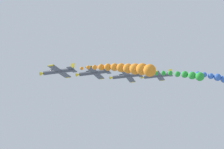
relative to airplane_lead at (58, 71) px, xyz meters
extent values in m
cylinder|color=#474C56|center=(0.00, -0.18, -0.03)|extent=(1.16, 9.00, 1.16)
cone|color=yellow|center=(0.00, 4.92, -0.03)|extent=(1.11, 1.20, 1.11)
cube|color=#474C56|center=(-0.01, -0.58, -0.13)|extent=(9.19, 1.90, 0.74)
cylinder|color=yellow|center=(-4.60, -0.58, 0.15)|extent=(0.38, 1.40, 0.38)
cylinder|color=yellow|center=(4.58, -0.58, -0.41)|extent=(0.38, 1.40, 0.38)
cube|color=#474C56|center=(0.00, -4.18, 0.02)|extent=(3.80, 1.20, 0.41)
cube|color=yellow|center=(0.06, -4.28, 0.93)|extent=(0.24, 1.10, 1.61)
ellipsoid|color=black|center=(0.03, 1.62, 0.46)|extent=(0.84, 2.20, 0.75)
sphere|color=orange|center=(-0.10, -7.08, -0.03)|extent=(0.88, 0.88, 0.88)
sphere|color=orange|center=(-0.22, -8.99, -0.03)|extent=(1.01, 1.01, 1.01)
sphere|color=orange|center=(-0.39, -10.89, -0.29)|extent=(1.25, 1.25, 1.25)
sphere|color=orange|center=(-0.62, -12.80, -0.55)|extent=(1.61, 1.61, 1.61)
sphere|color=orange|center=(-0.92, -14.70, -0.87)|extent=(1.83, 1.83, 1.83)
sphere|color=orange|center=(-1.26, -16.61, -1.21)|extent=(1.94, 1.94, 1.94)
sphere|color=orange|center=(-1.87, -18.51, -1.77)|extent=(2.18, 2.18, 2.18)
sphere|color=orange|center=(-2.37, -20.42, -2.34)|extent=(2.39, 2.39, 2.39)
sphere|color=orange|center=(-2.92, -22.32, -2.86)|extent=(2.64, 2.64, 2.64)
sphere|color=orange|center=(-3.78, -24.23, -3.39)|extent=(2.73, 2.73, 2.73)
sphere|color=orange|center=(-4.44, -26.14, -4.11)|extent=(2.84, 2.84, 2.84)
cylinder|color=#474C56|center=(8.65, -6.58, 1.42)|extent=(1.21, 9.00, 1.21)
cone|color=yellow|center=(8.65, -1.48, 1.42)|extent=(1.15, 1.20, 1.15)
cube|color=#474C56|center=(8.64, -6.98, 1.32)|extent=(9.17, 1.90, 1.13)
cylinder|color=yellow|center=(4.06, -6.98, 1.80)|extent=(0.40, 1.40, 0.40)
cylinder|color=yellow|center=(13.21, -6.98, 0.84)|extent=(0.40, 1.40, 0.40)
cube|color=#474C56|center=(8.65, -10.58, 1.47)|extent=(3.80, 1.20, 0.57)
cube|color=yellow|center=(8.75, -10.68, 2.38)|extent=(0.30, 1.10, 1.61)
ellipsoid|color=black|center=(8.70, -4.78, 1.91)|extent=(0.87, 2.20, 0.78)
cylinder|color=#474C56|center=(18.22, -13.28, 2.41)|extent=(1.24, 9.00, 1.24)
cone|color=yellow|center=(18.22, -8.18, 2.41)|extent=(1.18, 1.20, 1.18)
cube|color=#474C56|center=(18.21, -13.68, 2.31)|extent=(9.14, 1.90, 1.43)
cylinder|color=yellow|center=(13.65, -13.68, 2.94)|extent=(0.41, 1.40, 0.41)
cylinder|color=yellow|center=(22.76, -13.68, 1.69)|extent=(0.41, 1.40, 0.41)
cube|color=#474C56|center=(18.23, -17.28, 2.46)|extent=(3.79, 1.20, 0.69)
cube|color=yellow|center=(18.35, -17.38, 3.37)|extent=(0.36, 1.10, 1.60)
ellipsoid|color=black|center=(18.29, -11.48, 2.90)|extent=(0.89, 2.20, 0.80)
sphere|color=green|center=(18.26, -20.36, 2.21)|extent=(0.99, 0.99, 0.99)
sphere|color=green|center=(18.03, -22.45, 2.11)|extent=(1.13, 1.13, 1.13)
sphere|color=green|center=(18.10, -24.53, 2.03)|extent=(1.41, 1.41, 1.41)
sphere|color=green|center=(17.90, -26.61, 1.74)|extent=(1.42, 1.42, 1.42)
sphere|color=green|center=(17.64, -28.69, 1.11)|extent=(1.64, 1.64, 1.64)
sphere|color=green|center=(17.33, -30.77, 0.70)|extent=(1.97, 1.97, 1.97)
sphere|color=green|center=(16.70, -32.86, -0.04)|extent=(2.16, 2.16, 2.16)
sphere|color=green|center=(16.31, -34.94, -0.69)|extent=(2.45, 2.45, 2.45)
cylinder|color=#474C56|center=(27.17, -20.90, 4.16)|extent=(1.15, 9.00, 1.15)
cone|color=yellow|center=(27.17, -15.80, 4.16)|extent=(1.09, 1.20, 1.09)
cube|color=#474C56|center=(27.17, -21.30, 4.06)|extent=(9.20, 1.90, 0.60)
cylinder|color=yellow|center=(22.57, -21.30, 4.27)|extent=(0.38, 1.40, 0.38)
cylinder|color=yellow|center=(31.76, -21.30, 3.85)|extent=(0.38, 1.40, 0.38)
cube|color=#474C56|center=(27.17, -24.90, 4.21)|extent=(3.80, 1.20, 0.35)
cube|color=yellow|center=(27.22, -25.00, 5.12)|extent=(0.21, 1.10, 1.60)
ellipsoid|color=black|center=(27.19, -19.10, 4.65)|extent=(0.83, 2.20, 0.74)
sphere|color=blue|center=(27.22, -27.78, 4.20)|extent=(0.92, 0.92, 0.92)
sphere|color=blue|center=(27.35, -29.67, 4.11)|extent=(1.12, 1.12, 1.12)
sphere|color=blue|center=(27.25, -31.56, 3.81)|extent=(1.25, 1.25, 1.25)
sphere|color=blue|center=(27.39, -33.45, 3.52)|extent=(1.48, 1.48, 1.48)
sphere|color=blue|center=(27.70, -35.34, 3.06)|extent=(1.66, 1.66, 1.66)
sphere|color=blue|center=(27.93, -37.22, 2.48)|extent=(1.81, 1.81, 1.81)
sphere|color=blue|center=(28.08, -39.11, 1.95)|extent=(2.25, 2.25, 2.25)
sphere|color=blue|center=(28.43, -41.00, 1.23)|extent=(2.23, 2.23, 2.23)
camera|label=1|loc=(-69.01, -42.30, -25.39)|focal=50.33mm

